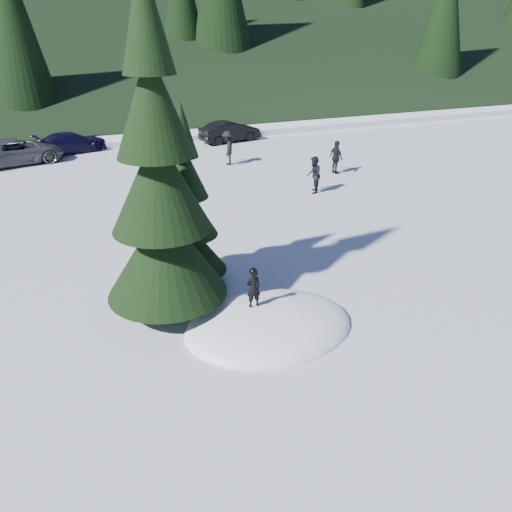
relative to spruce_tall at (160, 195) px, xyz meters
name	(u,v)px	position (x,y,z in m)	size (l,w,h in m)	color
ground	(269,326)	(2.20, -1.80, -3.32)	(200.00, 200.00, 0.00)	white
snow_mound	(269,326)	(2.20, -1.80, -3.32)	(4.48, 3.52, 0.96)	white
spruce_tall	(160,195)	(0.00, 0.00, 0.00)	(3.20, 3.20, 8.60)	black
spruce_short	(187,217)	(1.00, 1.40, -1.22)	(2.20, 2.20, 5.37)	black
child_skier	(253,289)	(1.92, -1.43, -2.32)	(0.38, 0.25, 1.04)	black
adult_0	(314,175)	(8.60, 7.73, -2.47)	(0.82, 0.64, 1.69)	black
adult_1	(336,157)	(11.23, 10.17, -2.47)	(1.00, 0.42, 1.70)	black
adult_2	(228,148)	(6.65, 13.97, -2.39)	(1.20, 0.69, 1.85)	black
car_2	(17,151)	(-4.15, 18.57, -2.62)	(2.31, 5.01, 1.39)	#46474D
car_3	(72,142)	(-1.14, 20.29, -2.71)	(1.70, 4.19, 1.22)	black
car_4	(153,145)	(3.22, 17.50, -2.68)	(1.51, 3.76, 1.28)	#9A9EA2
car_5	(230,131)	(8.70, 19.47, -2.65)	(1.41, 4.04, 1.33)	black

